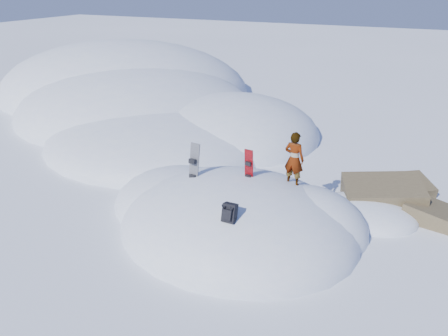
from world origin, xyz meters
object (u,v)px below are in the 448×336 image
at_px(snowboard_dark, 193,170).
at_px(person, 294,159).
at_px(snowboard_red, 249,171).
at_px(backpack, 229,213).

xyz_separation_m(snowboard_dark, person, (2.72, 0.96, 0.47)).
distance_m(snowboard_red, snowboard_dark, 1.62).
xyz_separation_m(snowboard_red, backpack, (0.37, -2.17, -0.16)).
xyz_separation_m(snowboard_red, person, (1.17, 0.50, 0.39)).
distance_m(snowboard_dark, backpack, 2.57).
bearing_deg(backpack, snowboard_dark, 138.85).
relative_size(snowboard_red, person, 0.85).
distance_m(snowboard_red, person, 1.33).
bearing_deg(snowboard_dark, person, 25.74).
bearing_deg(snowboard_dark, snowboard_red, 22.96).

